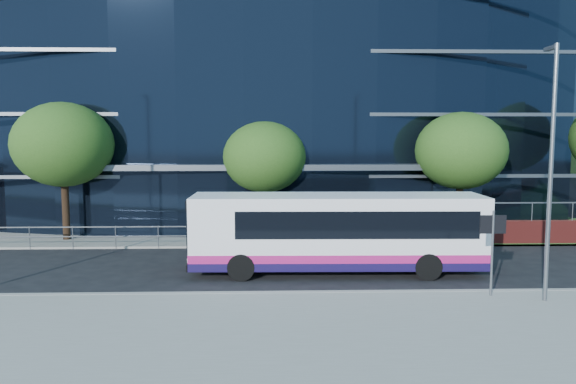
{
  "coord_description": "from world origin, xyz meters",
  "views": [
    {
      "loc": [
        -2.68,
        -19.27,
        5.44
      ],
      "look_at": [
        -1.84,
        8.0,
        2.57
      ],
      "focal_mm": 35.0,
      "sensor_mm": 36.0,
      "label": 1
    }
  ],
  "objects_px": {
    "tree_far_c": "(461,151)",
    "tree_far_a": "(63,145)",
    "city_bus": "(340,232)",
    "tree_dist_e": "(520,142)",
    "tree_far_b": "(264,157)",
    "street_sign": "(493,235)",
    "streetlight_east": "(551,165)"
  },
  "relations": [
    {
      "from": "street_sign",
      "to": "city_bus",
      "type": "xyz_separation_m",
      "value": [
        -4.5,
        3.71,
        -0.53
      ]
    },
    {
      "from": "tree_dist_e",
      "to": "tree_far_c",
      "type": "bearing_deg",
      "value": -118.74
    },
    {
      "from": "street_sign",
      "to": "city_bus",
      "type": "relative_size",
      "value": 0.25
    },
    {
      "from": "tree_far_b",
      "to": "tree_far_c",
      "type": "bearing_deg",
      "value": -2.86
    },
    {
      "from": "tree_far_b",
      "to": "tree_far_c",
      "type": "height_order",
      "value": "tree_far_c"
    },
    {
      "from": "tree_far_a",
      "to": "tree_dist_e",
      "type": "bearing_deg",
      "value": 39.96
    },
    {
      "from": "tree_far_b",
      "to": "city_bus",
      "type": "height_order",
      "value": "tree_far_b"
    },
    {
      "from": "tree_dist_e",
      "to": "street_sign",
      "type": "bearing_deg",
      "value": -115.12
    },
    {
      "from": "tree_far_b",
      "to": "tree_far_c",
      "type": "relative_size",
      "value": 0.93
    },
    {
      "from": "street_sign",
      "to": "tree_far_a",
      "type": "bearing_deg",
      "value": 148.83
    },
    {
      "from": "tree_far_b",
      "to": "streetlight_east",
      "type": "height_order",
      "value": "streetlight_east"
    },
    {
      "from": "tree_far_b",
      "to": "city_bus",
      "type": "relative_size",
      "value": 0.53
    },
    {
      "from": "street_sign",
      "to": "tree_far_b",
      "type": "height_order",
      "value": "tree_far_b"
    },
    {
      "from": "city_bus",
      "to": "streetlight_east",
      "type": "bearing_deg",
      "value": -34.48
    },
    {
      "from": "city_bus",
      "to": "street_sign",
      "type": "bearing_deg",
      "value": -38.38
    },
    {
      "from": "tree_far_a",
      "to": "tree_dist_e",
      "type": "xyz_separation_m",
      "value": [
        37.0,
        31.0,
        -0.33
      ]
    },
    {
      "from": "tree_far_c",
      "to": "tree_far_a",
      "type": "bearing_deg",
      "value": 180.0
    },
    {
      "from": "city_bus",
      "to": "tree_dist_e",
      "type": "bearing_deg",
      "value": 58.79
    },
    {
      "from": "street_sign",
      "to": "streetlight_east",
      "type": "distance_m",
      "value": 2.8
    },
    {
      "from": "street_sign",
      "to": "tree_far_a",
      "type": "height_order",
      "value": "tree_far_a"
    },
    {
      "from": "tree_dist_e",
      "to": "city_bus",
      "type": "xyz_separation_m",
      "value": [
        -24.0,
        -37.87,
        -2.91
      ]
    },
    {
      "from": "streetlight_east",
      "to": "city_bus",
      "type": "relative_size",
      "value": 0.7
    },
    {
      "from": "street_sign",
      "to": "tree_far_b",
      "type": "xyz_separation_m",
      "value": [
        -7.5,
        11.09,
        2.06
      ]
    },
    {
      "from": "tree_far_a",
      "to": "tree_far_c",
      "type": "relative_size",
      "value": 1.07
    },
    {
      "from": "tree_far_a",
      "to": "tree_far_b",
      "type": "relative_size",
      "value": 1.15
    },
    {
      "from": "tree_far_a",
      "to": "tree_far_b",
      "type": "distance_m",
      "value": 10.03
    },
    {
      "from": "street_sign",
      "to": "city_bus",
      "type": "height_order",
      "value": "city_bus"
    },
    {
      "from": "tree_far_a",
      "to": "tree_dist_e",
      "type": "distance_m",
      "value": 48.27
    },
    {
      "from": "street_sign",
      "to": "tree_far_b",
      "type": "bearing_deg",
      "value": 124.08
    },
    {
      "from": "city_bus",
      "to": "tree_far_b",
      "type": "bearing_deg",
      "value": 113.29
    },
    {
      "from": "street_sign",
      "to": "tree_far_a",
      "type": "distance_m",
      "value": 20.63
    },
    {
      "from": "tree_far_a",
      "to": "streetlight_east",
      "type": "height_order",
      "value": "streetlight_east"
    }
  ]
}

